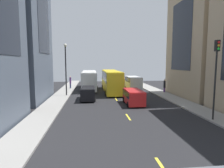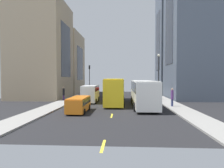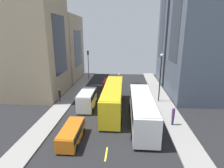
% 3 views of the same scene
% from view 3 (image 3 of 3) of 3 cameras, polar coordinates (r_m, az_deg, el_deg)
% --- Properties ---
extents(ground_plane, '(42.13, 42.13, 0.00)m').
position_cam_3_polar(ground_plane, '(28.76, 0.74, -5.95)').
color(ground_plane, black).
extents(sidewalk_west, '(2.57, 44.00, 0.15)m').
position_cam_3_polar(sidewalk_west, '(29.36, 16.16, -5.98)').
color(sidewalk_west, gray).
rests_on(sidewalk_west, ground).
extents(sidewalk_east, '(2.57, 44.00, 0.15)m').
position_cam_3_polar(sidewalk_east, '(30.16, -14.25, -5.25)').
color(sidewalk_east, gray).
rests_on(sidewalk_east, ground).
extents(lane_stripe_0, '(0.16, 2.00, 0.01)m').
position_cam_3_polar(lane_stripe_0, '(48.88, 2.18, 3.11)').
color(lane_stripe_0, yellow).
rests_on(lane_stripe_0, ground).
extents(lane_stripe_1, '(0.16, 2.00, 0.01)m').
position_cam_3_polar(lane_stripe_1, '(40.73, 1.77, 0.57)').
color(lane_stripe_1, yellow).
rests_on(lane_stripe_1, ground).
extents(lane_stripe_2, '(0.16, 2.00, 0.01)m').
position_cam_3_polar(lane_stripe_2, '(32.69, 1.17, -3.25)').
color(lane_stripe_2, yellow).
rests_on(lane_stripe_2, ground).
extents(lane_stripe_3, '(0.16, 2.00, 0.01)m').
position_cam_3_polar(lane_stripe_3, '(24.90, 0.16, -9.48)').
color(lane_stripe_3, yellow).
rests_on(lane_stripe_3, ground).
extents(lane_stripe_4, '(0.16, 2.00, 0.01)m').
position_cam_3_polar(lane_stripe_4, '(17.68, -1.83, -21.07)').
color(lane_stripe_4, yellow).
rests_on(lane_stripe_4, ground).
extents(building_west_0, '(8.07, 8.10, 24.40)m').
position_cam_3_polar(building_west_0, '(42.65, 20.96, 16.82)').
color(building_west_0, '#4C5666').
rests_on(building_west_0, ground).
extents(building_west_1, '(9.43, 9.81, 27.23)m').
position_cam_3_polar(building_west_1, '(32.85, 27.91, 19.23)').
color(building_west_1, '#4C5666').
rests_on(building_west_1, ground).
extents(building_east_0, '(7.07, 11.30, 14.44)m').
position_cam_3_polar(building_east_0, '(44.31, -15.03, 10.75)').
color(building_east_0, tan).
rests_on(building_east_0, ground).
extents(building_east_1, '(9.12, 10.32, 17.34)m').
position_cam_3_polar(building_east_1, '(33.85, -23.30, 11.15)').
color(building_east_1, tan).
rests_on(building_east_1, ground).
extents(city_bus_white, '(2.80, 11.49, 3.35)m').
position_cam_3_polar(city_bus_white, '(22.15, 9.41, -7.35)').
color(city_bus_white, silver).
rests_on(city_bus_white, ground).
extents(streetcar_yellow, '(2.70, 12.37, 3.59)m').
position_cam_3_polar(streetcar_yellow, '(25.41, 0.29, -3.80)').
color(streetcar_yellow, yellow).
rests_on(streetcar_yellow, ground).
extents(delivery_van_white, '(2.25, 5.01, 2.58)m').
position_cam_3_polar(delivery_van_white, '(26.48, -7.85, -4.55)').
color(delivery_van_white, white).
rests_on(delivery_van_white, ground).
extents(car_red_0, '(2.05, 4.28, 1.75)m').
position_cam_3_polar(car_red_0, '(35.65, -1.17, 0.08)').
color(car_red_0, red).
rests_on(car_red_0, ground).
extents(car_orange_1, '(1.93, 4.77, 1.63)m').
position_cam_3_polar(car_orange_1, '(19.29, -12.56, -14.66)').
color(car_orange_1, orange).
rests_on(car_orange_1, ground).
extents(car_black_2, '(1.94, 4.51, 1.69)m').
position_cam_3_polar(car_black_2, '(32.32, 7.88, -1.77)').
color(car_black_2, black).
rests_on(car_black_2, ground).
extents(pedestrian_crossing_near, '(0.34, 0.34, 2.25)m').
position_cam_3_polar(pedestrian_crossing_near, '(22.60, 18.62, -9.31)').
color(pedestrian_crossing_near, navy).
rests_on(pedestrian_crossing_near, ground).
extents(pedestrian_waiting_curb, '(0.35, 0.35, 2.10)m').
position_cam_3_polar(pedestrian_waiting_curb, '(29.71, -16.09, -3.27)').
color(pedestrian_waiting_curb, '#593372').
rests_on(pedestrian_waiting_curb, ground).
extents(traffic_light_near_corner, '(0.32, 0.44, 6.60)m').
position_cam_3_polar(traffic_light_near_corner, '(42.52, -7.47, 7.51)').
color(traffic_light_near_corner, black).
rests_on(traffic_light_near_corner, ground).
extents(streetlamp_near, '(0.44, 0.44, 7.52)m').
position_cam_3_polar(streetlamp_near, '(28.77, 14.95, 3.34)').
color(streetlamp_near, black).
rests_on(streetlamp_near, ground).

